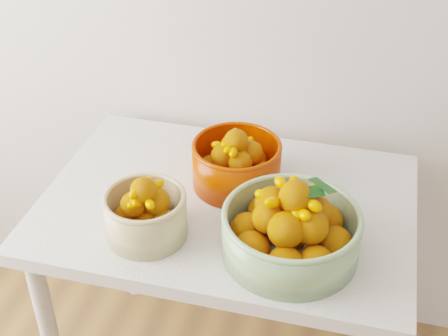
{
  "coord_description": "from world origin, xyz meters",
  "views": [
    {
      "loc": [
        0.15,
        0.3,
        1.79
      ],
      "look_at": [
        -0.16,
        1.51,
        0.92
      ],
      "focal_mm": 50.0,
      "sensor_mm": 36.0,
      "label": 1
    }
  ],
  "objects_px": {
    "bowl_orange": "(237,163)",
    "table": "(227,227)",
    "bowl_cream": "(146,214)",
    "bowl_green": "(291,230)"
  },
  "relations": [
    {
      "from": "table",
      "to": "bowl_green",
      "type": "height_order",
      "value": "bowl_green"
    },
    {
      "from": "table",
      "to": "bowl_cream",
      "type": "height_order",
      "value": "bowl_cream"
    },
    {
      "from": "bowl_orange",
      "to": "table",
      "type": "bearing_deg",
      "value": -94.09
    },
    {
      "from": "bowl_cream",
      "to": "bowl_green",
      "type": "xyz_separation_m",
      "value": [
        0.36,
        0.02,
        0.01
      ]
    },
    {
      "from": "bowl_cream",
      "to": "bowl_orange",
      "type": "height_order",
      "value": "same"
    },
    {
      "from": "table",
      "to": "bowl_green",
      "type": "xyz_separation_m",
      "value": [
        0.2,
        -0.17,
        0.17
      ]
    },
    {
      "from": "bowl_green",
      "to": "bowl_orange",
      "type": "height_order",
      "value": "bowl_green"
    },
    {
      "from": "table",
      "to": "bowl_orange",
      "type": "height_order",
      "value": "bowl_orange"
    },
    {
      "from": "bowl_cream",
      "to": "bowl_orange",
      "type": "distance_m",
      "value": 0.32
    },
    {
      "from": "table",
      "to": "bowl_cream",
      "type": "bearing_deg",
      "value": -130.67
    }
  ]
}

